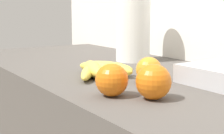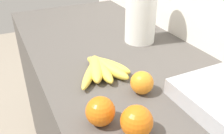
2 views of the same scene
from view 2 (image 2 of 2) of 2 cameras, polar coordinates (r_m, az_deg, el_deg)
wall_back at (r=1.14m, az=22.12°, el=-8.36°), size 2.27×0.06×1.30m
banana_bunch at (r=0.82m, az=-2.48°, el=-0.29°), size 0.20×0.20×0.04m
orange_front at (r=0.73m, az=6.89°, el=-3.60°), size 0.07×0.07×0.07m
orange_center at (r=0.59m, az=5.67°, el=-12.34°), size 0.08×0.08×0.08m
orange_far_right at (r=0.62m, az=-2.69°, el=-10.11°), size 0.07×0.07×0.07m
paper_towel_roll at (r=1.04m, az=6.69°, el=13.06°), size 0.13×0.13×0.31m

